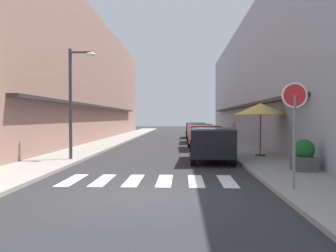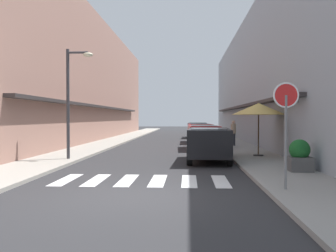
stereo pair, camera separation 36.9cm
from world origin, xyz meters
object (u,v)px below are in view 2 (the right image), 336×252
at_px(parked_car_mid, 203,134).
at_px(parked_car_distant, 198,128).
at_px(planter_corner, 300,156).
at_px(round_street_sign, 286,107).
at_px(cafe_umbrella, 259,109).
at_px(parked_car_far, 200,131).
at_px(street_lamp, 72,91).
at_px(parked_car_near, 209,141).
at_px(pedestrian_walking_near, 233,132).

xyz_separation_m(parked_car_mid, parked_car_distant, (0.00, 12.82, 0.00)).
bearing_deg(planter_corner, round_street_sign, -112.28).
bearing_deg(round_street_sign, parked_car_mid, 96.75).
height_order(parked_car_mid, cafe_umbrella, cafe_umbrella).
bearing_deg(parked_car_distant, cafe_umbrella, -82.16).
xyz_separation_m(parked_car_distant, cafe_umbrella, (2.42, -17.57, 1.42)).
bearing_deg(parked_car_distant, planter_corner, -82.79).
xyz_separation_m(parked_car_far, street_lamp, (-6.00, -12.28, 2.18)).
distance_m(parked_car_mid, street_lamp, 9.08).
height_order(parked_car_mid, round_street_sign, round_street_sign).
relative_size(parked_car_mid, planter_corner, 3.85).
bearing_deg(parked_car_distant, round_street_sign, -86.60).
relative_size(street_lamp, planter_corner, 4.48).
xyz_separation_m(parked_car_far, round_street_sign, (1.53, -18.75, 1.26)).
height_order(round_street_sign, planter_corner, round_street_sign).
height_order(parked_car_distant, street_lamp, street_lamp).
bearing_deg(cafe_umbrella, parked_car_near, -147.46).
bearing_deg(pedestrian_walking_near, parked_car_mid, -91.83).
height_order(cafe_umbrella, planter_corner, cafe_umbrella).
bearing_deg(round_street_sign, parked_car_near, 103.00).
bearing_deg(pedestrian_walking_near, parked_car_distant, 150.85).
xyz_separation_m(parked_car_far, parked_car_distant, (0.00, 6.99, -0.00)).
distance_m(parked_car_far, round_street_sign, 18.86).
distance_m(parked_car_far, street_lamp, 13.85).
xyz_separation_m(planter_corner, pedestrian_walking_near, (-0.83, 11.25, 0.35)).
xyz_separation_m(parked_car_mid, cafe_umbrella, (2.42, -4.76, 1.42)).
distance_m(parked_car_mid, cafe_umbrella, 5.52).
distance_m(parked_car_distant, planter_corner, 22.70).
xyz_separation_m(parked_car_mid, street_lamp, (-6.00, -6.45, 2.18)).
relative_size(parked_car_distant, planter_corner, 4.16).
distance_m(planter_corner, pedestrian_walking_near, 11.28).
height_order(parked_car_far, cafe_umbrella, cafe_umbrella).
bearing_deg(street_lamp, parked_car_distant, 72.70).
height_order(cafe_umbrella, pedestrian_walking_near, cafe_umbrella).
relative_size(parked_car_mid, cafe_umbrella, 1.65).
distance_m(cafe_umbrella, planter_corner, 5.25).
bearing_deg(parked_car_mid, parked_car_distant, 90.00).
relative_size(street_lamp, cafe_umbrella, 1.92).
bearing_deg(planter_corner, cafe_umbrella, 94.97).
height_order(parked_car_far, parked_car_distant, same).
relative_size(round_street_sign, street_lamp, 0.56).
bearing_deg(cafe_umbrella, parked_car_far, 102.87).
bearing_deg(parked_car_far, planter_corner, -79.60).
bearing_deg(parked_car_distant, parked_car_mid, -90.00).
bearing_deg(street_lamp, parked_car_near, 1.47).
relative_size(parked_car_mid, round_street_sign, 1.54).
relative_size(parked_car_near, round_street_sign, 1.58).
height_order(parked_car_mid, parked_car_distant, same).
xyz_separation_m(parked_car_far, pedestrian_walking_near, (2.02, -4.28, 0.05)).
height_order(parked_car_far, street_lamp, street_lamp).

